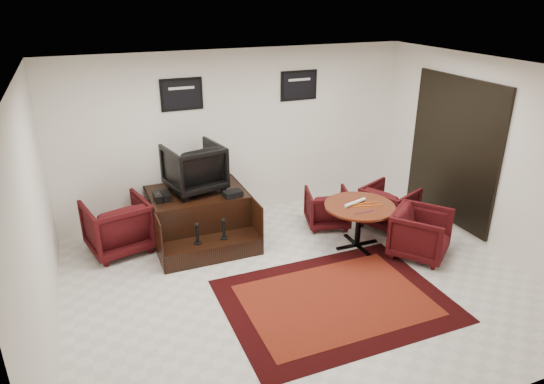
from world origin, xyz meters
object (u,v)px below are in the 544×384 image
Objects in this scene: shine_chair at (194,165)px; armchair_side at (117,223)px; shine_podium at (199,218)px; table_chair_back at (327,206)px; table_chair_window at (389,204)px; table_chair_corner at (421,231)px; meeting_table at (359,210)px.

shine_chair is 1.42m from armchair_side.
shine_podium is at bearing 78.79° from shine_chair.
table_chair_back is (2.07, -0.51, -0.82)m from shine_chair.
armchair_side is 4.30m from table_chair_window.
armchair_side is 1.14× the size of table_chair_window.
shine_chair is 3.52m from table_chair_corner.
shine_podium is 1.45× the size of meeting_table.
shine_podium is 2.47m from meeting_table.
shine_podium is at bearing 163.06° from armchair_side.
shine_chair is 0.78× the size of meeting_table.
shine_chair is at bearing 2.53° from table_chair_back.
table_chair_back is at bearing 81.19° from table_chair_corner.
shine_chair is 2.28m from table_chair_back.
meeting_table is 0.85m from table_chair_back.
shine_chair is (0.00, 0.15, 0.82)m from shine_podium.
shine_chair reaches higher than table_chair_window.
table_chair_back is at bearing 43.01° from table_chair_window.
armchair_side is 4.47m from table_chair_corner.
meeting_table is at bearing 146.83° from armchair_side.
armchair_side reaches higher than table_chair_back.
table_chair_corner is (-0.14, -0.99, 0.01)m from table_chair_window.
armchair_side is at bearing -8.25° from shine_chair.
table_chair_corner is at bearing -40.23° from meeting_table.
table_chair_window reaches higher than shine_podium.
meeting_table is at bearing 112.98° from table_chair_back.
table_chair_corner reaches higher than table_chair_back.
shine_podium is 1.97× the size of table_chair_window.
shine_chair reaches higher than table_chair_back.
table_chair_corner is at bearing 135.13° from shine_chair.
shine_chair reaches higher than armchair_side.
meeting_table is (3.38, -1.25, 0.16)m from armchair_side.
shine_chair is at bearing 170.08° from armchair_side.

